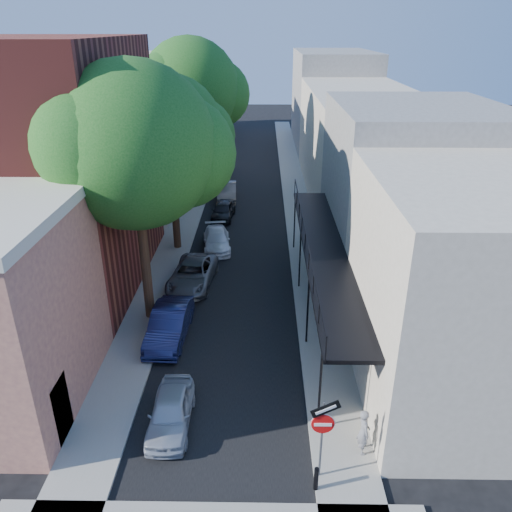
{
  "coord_description": "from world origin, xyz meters",
  "views": [
    {
      "loc": [
        1.42,
        -9.88,
        12.4
      ],
      "look_at": [
        1.11,
        10.89,
        2.8
      ],
      "focal_mm": 35.0,
      "sensor_mm": 36.0,
      "label": 1
    }
  ],
  "objects_px": {
    "bollard": "(316,479)",
    "oak_far": "(197,90)",
    "sign_post": "(323,427)",
    "oak_mid": "(177,131)",
    "oak_near": "(146,148)",
    "parked_car_b": "(169,324)",
    "parked_car_e": "(223,210)",
    "parked_car_d": "(217,240)",
    "parked_car_a": "(171,411)",
    "parked_car_g": "(218,172)",
    "parked_car_c": "(193,274)",
    "parked_car_f": "(227,192)",
    "pedestrian": "(364,431)"
  },
  "relations": [
    {
      "from": "bollard",
      "to": "oak_far",
      "type": "relative_size",
      "value": 0.07
    },
    {
      "from": "parked_car_b",
      "to": "parked_car_d",
      "type": "relative_size",
      "value": 1.09
    },
    {
      "from": "parked_car_e",
      "to": "oak_mid",
      "type": "bearing_deg",
      "value": -107.22
    },
    {
      "from": "parked_car_a",
      "to": "parked_car_d",
      "type": "height_order",
      "value": "parked_car_a"
    },
    {
      "from": "oak_mid",
      "to": "oak_near",
      "type": "bearing_deg",
      "value": -89.63
    },
    {
      "from": "parked_car_b",
      "to": "parked_car_c",
      "type": "relative_size",
      "value": 0.93
    },
    {
      "from": "oak_near",
      "to": "parked_car_e",
      "type": "height_order",
      "value": "oak_near"
    },
    {
      "from": "sign_post",
      "to": "parked_car_d",
      "type": "bearing_deg",
      "value": 104.97
    },
    {
      "from": "oak_far",
      "to": "parked_car_g",
      "type": "relative_size",
      "value": 2.55
    },
    {
      "from": "parked_car_a",
      "to": "oak_far",
      "type": "bearing_deg",
      "value": 93.38
    },
    {
      "from": "oak_mid",
      "to": "parked_car_c",
      "type": "bearing_deg",
      "value": -76.66
    },
    {
      "from": "parked_car_b",
      "to": "parked_car_g",
      "type": "bearing_deg",
      "value": 92.32
    },
    {
      "from": "sign_post",
      "to": "oak_near",
      "type": "relative_size",
      "value": 0.26
    },
    {
      "from": "parked_car_g",
      "to": "oak_near",
      "type": "bearing_deg",
      "value": -91.95
    },
    {
      "from": "oak_far",
      "to": "parked_car_d",
      "type": "height_order",
      "value": "oak_far"
    },
    {
      "from": "parked_car_b",
      "to": "parked_car_e",
      "type": "height_order",
      "value": "parked_car_b"
    },
    {
      "from": "bollard",
      "to": "parked_car_g",
      "type": "xyz_separation_m",
      "value": [
        -5.6,
        32.67,
        0.13
      ]
    },
    {
      "from": "sign_post",
      "to": "parked_car_g",
      "type": "distance_m",
      "value": 32.74
    },
    {
      "from": "oak_far",
      "to": "parked_car_g",
      "type": "distance_m",
      "value": 9.66
    },
    {
      "from": "bollard",
      "to": "parked_car_a",
      "type": "relative_size",
      "value": 0.23
    },
    {
      "from": "oak_mid",
      "to": "pedestrian",
      "type": "relative_size",
      "value": 6.36
    },
    {
      "from": "sign_post",
      "to": "bollard",
      "type": "relative_size",
      "value": 3.74
    },
    {
      "from": "parked_car_a",
      "to": "parked_car_c",
      "type": "xyz_separation_m",
      "value": [
        -0.59,
        10.15,
        0.04
      ]
    },
    {
      "from": "oak_near",
      "to": "parked_car_c",
      "type": "relative_size",
      "value": 2.53
    },
    {
      "from": "oak_mid",
      "to": "oak_far",
      "type": "height_order",
      "value": "oak_far"
    },
    {
      "from": "parked_car_a",
      "to": "oak_near",
      "type": "bearing_deg",
      "value": 102.87
    },
    {
      "from": "oak_near",
      "to": "pedestrian",
      "type": "height_order",
      "value": "oak_near"
    },
    {
      "from": "parked_car_g",
      "to": "parked_car_b",
      "type": "bearing_deg",
      "value": -90.03
    },
    {
      "from": "oak_far",
      "to": "pedestrian",
      "type": "height_order",
      "value": "oak_far"
    },
    {
      "from": "oak_mid",
      "to": "parked_car_d",
      "type": "xyz_separation_m",
      "value": [
        2.02,
        -0.21,
        -6.5
      ]
    },
    {
      "from": "oak_near",
      "to": "parked_car_f",
      "type": "xyz_separation_m",
      "value": [
        1.97,
        17.11,
        -7.21
      ]
    },
    {
      "from": "parked_car_a",
      "to": "parked_car_c",
      "type": "bearing_deg",
      "value": 92.69
    },
    {
      "from": "oak_far",
      "to": "parked_car_f",
      "type": "bearing_deg",
      "value": 3.11
    },
    {
      "from": "oak_mid",
      "to": "parked_car_f",
      "type": "relative_size",
      "value": 2.5
    },
    {
      "from": "parked_car_c",
      "to": "parked_car_f",
      "type": "xyz_separation_m",
      "value": [
        0.85,
        14.09,
        0.04
      ]
    },
    {
      "from": "oak_far",
      "to": "parked_car_d",
      "type": "relative_size",
      "value": 3.08
    },
    {
      "from": "parked_car_e",
      "to": "parked_car_b",
      "type": "bearing_deg",
      "value": -89.92
    },
    {
      "from": "oak_near",
      "to": "parked_car_b",
      "type": "bearing_deg",
      "value": -68.2
    },
    {
      "from": "oak_near",
      "to": "parked_car_f",
      "type": "distance_m",
      "value": 18.67
    },
    {
      "from": "sign_post",
      "to": "oak_near",
      "type": "distance_m",
      "value": 12.77
    },
    {
      "from": "parked_car_f",
      "to": "pedestrian",
      "type": "relative_size",
      "value": 2.55
    },
    {
      "from": "bollard",
      "to": "oak_mid",
      "type": "xyz_separation_m",
      "value": [
        -6.42,
        17.73,
        6.54
      ]
    },
    {
      "from": "parked_car_e",
      "to": "oak_near",
      "type": "bearing_deg",
      "value": -93.93
    },
    {
      "from": "parked_car_a",
      "to": "parked_car_e",
      "type": "height_order",
      "value": "parked_car_e"
    },
    {
      "from": "pedestrian",
      "to": "oak_far",
      "type": "bearing_deg",
      "value": 10.82
    },
    {
      "from": "parked_car_c",
      "to": "pedestrian",
      "type": "height_order",
      "value": "pedestrian"
    },
    {
      "from": "parked_car_f",
      "to": "parked_car_e",
      "type": "bearing_deg",
      "value": -92.85
    },
    {
      "from": "parked_car_a",
      "to": "pedestrian",
      "type": "xyz_separation_m",
      "value": [
        6.25,
        -1.17,
        0.34
      ]
    },
    {
      "from": "sign_post",
      "to": "oak_mid",
      "type": "bearing_deg",
      "value": 110.86
    },
    {
      "from": "parked_car_c",
      "to": "sign_post",
      "type": "bearing_deg",
      "value": -60.86
    }
  ]
}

